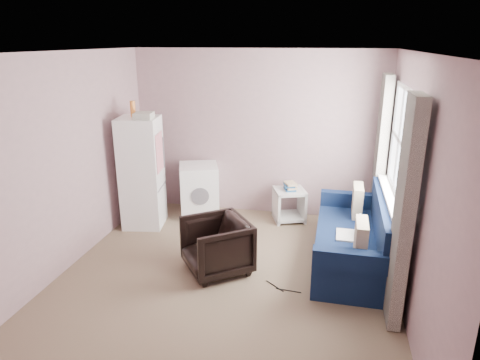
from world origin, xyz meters
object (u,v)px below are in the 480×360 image
object	(u,v)px
fridge	(142,172)
side_table	(289,202)
armchair	(216,243)
sofa	(358,241)
washing_machine	(199,189)

from	to	relation	value
fridge	side_table	world-z (taller)	fridge
armchair	sofa	bearing A→B (deg)	70.72
fridge	washing_machine	xyz separation A→B (m)	(0.68, 0.52, -0.39)
side_table	washing_machine	bearing A→B (deg)	-176.75
fridge	side_table	size ratio (longest dim) A/B	3.03
fridge	sofa	bearing A→B (deg)	-20.13
armchair	side_table	distance (m)	1.82
washing_machine	sofa	size ratio (longest dim) A/B	0.42
side_table	fridge	bearing A→B (deg)	-163.85
armchair	sofa	xyz separation A→B (m)	(1.62, 0.51, -0.05)
washing_machine	armchair	bearing A→B (deg)	-85.78
sofa	washing_machine	bearing A→B (deg)	155.73
fridge	side_table	bearing A→B (deg)	6.84
sofa	side_table	bearing A→B (deg)	129.63
side_table	sofa	bearing A→B (deg)	-51.32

